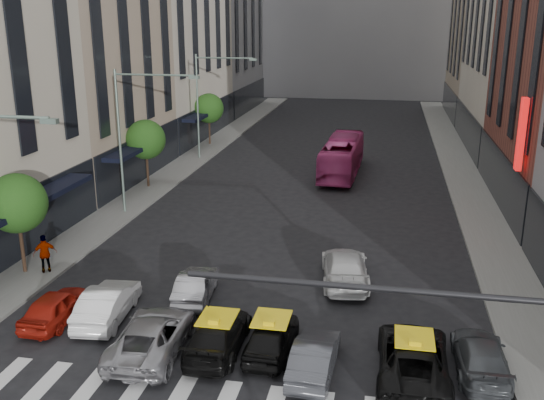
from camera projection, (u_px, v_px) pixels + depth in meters
The scene contains 23 objects.
sidewalk_left at pixel (171, 174), 48.59m from camera, with size 3.00×96.00×0.15m, color slate.
sidewalk_right at pixel (469, 189), 44.45m from camera, with size 3.00×96.00×0.15m, color slate.
building_left_b at pixel (82, 19), 44.25m from camera, with size 8.00×16.00×24.00m, color tan.
building_right_d at pixel (493, 1), 72.34m from camera, with size 8.00×18.00×28.00m, color tan.
tree_near at pixel (17, 203), 28.81m from camera, with size 2.88×2.88×4.95m.
tree_mid at pixel (146, 140), 43.85m from camera, with size 2.88×2.88×4.95m.
tree_far at pixel (209, 108), 58.89m from camera, with size 2.88×2.88×4.95m.
streetlamp_mid at pixel (133, 123), 37.24m from camera, with size 5.38×0.25×9.00m.
streetlamp_far at pixel (208, 93), 52.28m from camera, with size 5.38×0.25×9.00m.
traffic_signal at pixel (473, 346), 14.72m from camera, with size 10.10×0.20×6.00m.
liberty_sign at pixel (521, 134), 33.14m from camera, with size 0.30×0.70×4.00m.
car_red at pixel (56, 306), 25.05m from camera, with size 1.59×3.95×1.35m, color #9F190E.
car_white_front at pixel (108, 303), 25.21m from camera, with size 1.56×4.47×1.47m, color white.
car_silver at pixel (152, 335), 22.69m from camera, with size 2.39×5.18×1.44m, color #949499.
taxi_left at pixel (218, 334), 22.84m from camera, with size 1.90×4.68×1.36m, color black.
taxi_center at pixel (272, 336), 22.73m from camera, with size 1.61×4.00×1.36m, color black.
car_grey_mid at pixel (314, 357), 21.37m from camera, with size 1.40×4.00×1.32m, color #3B3C42.
taxi_right at pixel (413, 357), 21.19m from camera, with size 2.45×5.30×1.47m, color black.
car_grey_curb at pixel (481, 356), 21.44m from camera, with size 1.79×4.40×1.28m, color #44484C.
car_row2_left at pixel (196, 285), 27.08m from camera, with size 1.40×4.02×1.32m, color #9F9FA4.
car_row2_right at pixel (345, 267), 28.76m from camera, with size 2.13×5.24×1.52m, color silver.
bus at pixel (342, 156), 48.34m from camera, with size 2.50×10.69×2.98m, color #CB3B84.
pedestrian_far at pixel (45, 254), 29.49m from camera, with size 1.12×0.47×1.91m, color gray.
Camera 1 is at (5.33, -14.75, 12.14)m, focal length 40.00 mm.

